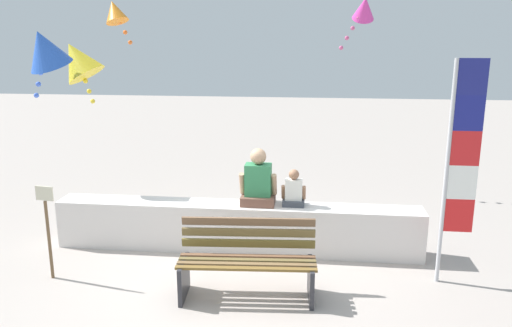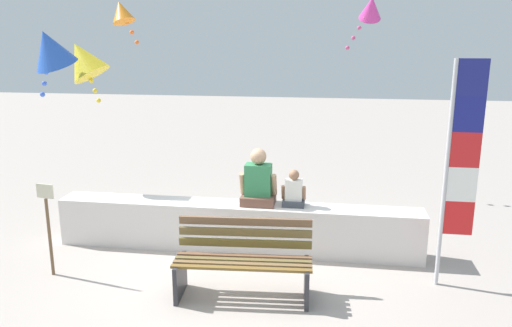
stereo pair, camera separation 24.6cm
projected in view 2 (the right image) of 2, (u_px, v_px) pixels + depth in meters
ground_plane at (226, 274)px, 6.59m from camera, size 40.00×40.00×0.00m
seawall_ledge at (237, 227)px, 7.28m from camera, size 5.19×0.46×0.69m
park_bench at (243, 262)px, 5.97m from camera, size 1.64×0.72×0.88m
person_adult at (258, 183)px, 7.13m from camera, size 0.52×0.39×0.80m
person_child at (294, 192)px, 7.08m from camera, size 0.34×0.25×0.52m
flag_banner at (458, 161)px, 5.92m from camera, size 0.39×0.05×2.75m
kite_orange at (122, 12)px, 9.14m from camera, size 0.65×0.62×0.83m
kite_blue at (50, 49)px, 7.68m from camera, size 0.97×1.02×1.13m
kite_yellow at (84, 59)px, 8.29m from camera, size 0.86×0.77×1.16m
kite_magenta at (371, 8)px, 9.36m from camera, size 0.67×0.61×1.05m
sign_post at (48, 222)px, 6.40m from camera, size 0.24×0.06×1.21m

